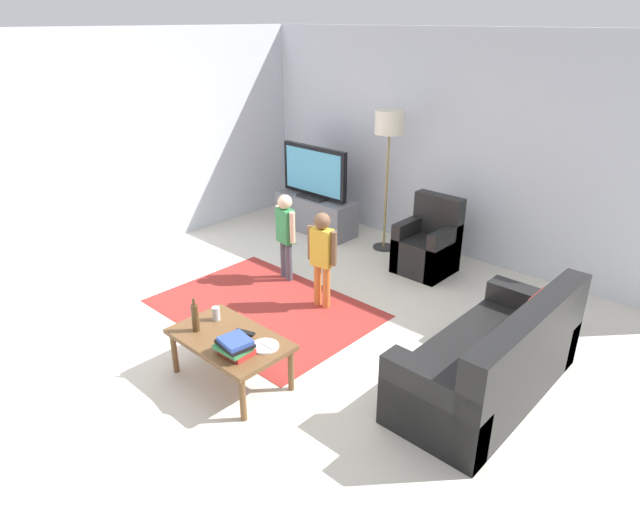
{
  "coord_description": "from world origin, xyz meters",
  "views": [
    {
      "loc": [
        3.32,
        -2.97,
        2.79
      ],
      "look_at": [
        0.0,
        0.6,
        0.65
      ],
      "focal_mm": 30.58,
      "sensor_mm": 36.0,
      "label": 1
    }
  ],
  "objects_px": {
    "child_center": "(322,251)",
    "plate": "(265,346)",
    "tv": "(314,173)",
    "floor_lamp": "(389,130)",
    "bottle": "(195,317)",
    "coffee_table": "(230,342)",
    "tv_stand": "(316,214)",
    "tv_remote": "(245,333)",
    "soda_can": "(216,314)",
    "child_near_tv": "(286,229)",
    "book_stack": "(235,346)",
    "armchair": "(429,247)",
    "couch": "(497,364)"
  },
  "relations": [
    {
      "from": "floor_lamp",
      "to": "soda_can",
      "type": "distance_m",
      "value": 3.28
    },
    {
      "from": "floor_lamp",
      "to": "book_stack",
      "type": "distance_m",
      "value": 3.59
    },
    {
      "from": "plate",
      "to": "tv_stand",
      "type": "bearing_deg",
      "value": 127.17
    },
    {
      "from": "child_center",
      "to": "bottle",
      "type": "xyz_separation_m",
      "value": [
        0.05,
        -1.58,
        -0.08
      ]
    },
    {
      "from": "child_near_tv",
      "to": "tv_remote",
      "type": "bearing_deg",
      "value": -53.94
    },
    {
      "from": "child_near_tv",
      "to": "tv_remote",
      "type": "xyz_separation_m",
      "value": [
        1.12,
        -1.53,
        -0.18
      ]
    },
    {
      "from": "tv_stand",
      "to": "armchair",
      "type": "height_order",
      "value": "armchair"
    },
    {
      "from": "tv",
      "to": "child_center",
      "type": "xyz_separation_m",
      "value": [
        1.56,
        -1.53,
        -0.23
      ]
    },
    {
      "from": "couch",
      "to": "bottle",
      "type": "relative_size",
      "value": 6.08
    },
    {
      "from": "bottle",
      "to": "tv_remote",
      "type": "bearing_deg",
      "value": 36.03
    },
    {
      "from": "couch",
      "to": "armchair",
      "type": "relative_size",
      "value": 2.0
    },
    {
      "from": "floor_lamp",
      "to": "child_center",
      "type": "height_order",
      "value": "floor_lamp"
    },
    {
      "from": "soda_can",
      "to": "plate",
      "type": "xyz_separation_m",
      "value": [
        0.62,
        0.0,
        -0.05
      ]
    },
    {
      "from": "tv_stand",
      "to": "plate",
      "type": "xyz_separation_m",
      "value": [
        2.21,
        -2.91,
        0.18
      ]
    },
    {
      "from": "armchair",
      "to": "book_stack",
      "type": "xyz_separation_m",
      "value": [
        0.23,
        -3.09,
        0.19
      ]
    },
    {
      "from": "armchair",
      "to": "coffee_table",
      "type": "height_order",
      "value": "armchair"
    },
    {
      "from": "tv",
      "to": "soda_can",
      "type": "bearing_deg",
      "value": -61.23
    },
    {
      "from": "tv_remote",
      "to": "coffee_table",
      "type": "bearing_deg",
      "value": -131.95
    },
    {
      "from": "child_center",
      "to": "coffee_table",
      "type": "bearing_deg",
      "value": -77.41
    },
    {
      "from": "armchair",
      "to": "bottle",
      "type": "height_order",
      "value": "armchair"
    },
    {
      "from": "tv",
      "to": "child_near_tv",
      "type": "bearing_deg",
      "value": -58.46
    },
    {
      "from": "tv",
      "to": "coffee_table",
      "type": "bearing_deg",
      "value": -57.75
    },
    {
      "from": "tv",
      "to": "child_center",
      "type": "height_order",
      "value": "tv"
    },
    {
      "from": "tv_stand",
      "to": "bottle",
      "type": "bearing_deg",
      "value": -62.84
    },
    {
      "from": "armchair",
      "to": "plate",
      "type": "relative_size",
      "value": 4.09
    },
    {
      "from": "child_center",
      "to": "plate",
      "type": "xyz_separation_m",
      "value": [
        0.65,
        -1.36,
        -0.19
      ]
    },
    {
      "from": "tv",
      "to": "floor_lamp",
      "type": "xyz_separation_m",
      "value": [
        1.09,
        0.17,
        0.7
      ]
    },
    {
      "from": "tv",
      "to": "plate",
      "type": "height_order",
      "value": "tv"
    },
    {
      "from": "child_center",
      "to": "coffee_table",
      "type": "distance_m",
      "value": 1.51
    },
    {
      "from": "armchair",
      "to": "floor_lamp",
      "type": "distance_m",
      "value": 1.49
    },
    {
      "from": "book_stack",
      "to": "bottle",
      "type": "bearing_deg",
      "value": -179.47
    },
    {
      "from": "armchair",
      "to": "tv_stand",
      "type": "bearing_deg",
      "value": 178.8
    },
    {
      "from": "coffee_table",
      "to": "plate",
      "type": "relative_size",
      "value": 4.55
    },
    {
      "from": "floor_lamp",
      "to": "child_center",
      "type": "xyz_separation_m",
      "value": [
        0.47,
        -1.71,
        -0.92
      ]
    },
    {
      "from": "child_near_tv",
      "to": "tv_remote",
      "type": "distance_m",
      "value": 1.91
    },
    {
      "from": "floor_lamp",
      "to": "book_stack",
      "type": "relative_size",
      "value": 6.21
    },
    {
      "from": "floor_lamp",
      "to": "tv_remote",
      "type": "distance_m",
      "value": 3.35
    },
    {
      "from": "coffee_table",
      "to": "child_center",
      "type": "bearing_deg",
      "value": 102.59
    },
    {
      "from": "coffee_table",
      "to": "tv_remote",
      "type": "xyz_separation_m",
      "value": [
        0.05,
        0.12,
        0.06
      ]
    },
    {
      "from": "child_near_tv",
      "to": "floor_lamp",
      "type": "bearing_deg",
      "value": 79.83
    },
    {
      "from": "child_center",
      "to": "floor_lamp",
      "type": "bearing_deg",
      "value": 105.44
    },
    {
      "from": "tv",
      "to": "bottle",
      "type": "height_order",
      "value": "tv"
    },
    {
      "from": "tv",
      "to": "tv_remote",
      "type": "distance_m",
      "value": 3.49
    },
    {
      "from": "couch",
      "to": "floor_lamp",
      "type": "xyz_separation_m",
      "value": [
        -2.48,
        1.85,
        1.25
      ]
    },
    {
      "from": "book_stack",
      "to": "coffee_table",
      "type": "bearing_deg",
      "value": 152.73
    },
    {
      "from": "couch",
      "to": "coffee_table",
      "type": "relative_size",
      "value": 1.8
    },
    {
      "from": "child_near_tv",
      "to": "book_stack",
      "type": "height_order",
      "value": "child_near_tv"
    },
    {
      "from": "coffee_table",
      "to": "tv_remote",
      "type": "relative_size",
      "value": 5.88
    },
    {
      "from": "tv",
      "to": "plate",
      "type": "distance_m",
      "value": 3.66
    },
    {
      "from": "armchair",
      "to": "coffee_table",
      "type": "relative_size",
      "value": 0.9
    }
  ]
}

